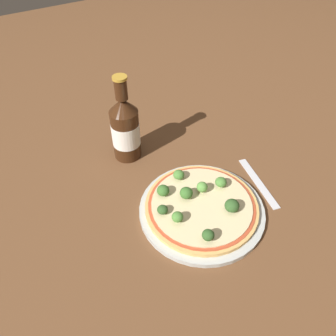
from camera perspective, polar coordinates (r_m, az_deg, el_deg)
The scene contains 14 objects.
ground_plane at distance 0.73m, azimuth 6.28°, elevation -8.05°, with size 3.00×3.00×0.00m, color brown.
plate at distance 0.73m, azimuth 5.91°, elevation -7.26°, with size 0.27×0.27×0.01m.
pizza at distance 0.72m, azimuth 5.62°, elevation -6.66°, with size 0.25×0.25×0.01m.
broccoli_floret_0 at distance 0.75m, azimuth 2.04°, elevation -1.10°, with size 0.03×0.03×0.02m.
broccoli_floret_1 at distance 0.65m, azimuth 7.01°, elevation -11.53°, with size 0.02×0.02×0.03m.
broccoli_floret_2 at distance 0.74m, azimuth 9.19°, elevation -2.45°, with size 0.03×0.03×0.02m.
broccoli_floret_3 at distance 0.71m, azimuth 3.19°, elevation -4.37°, with size 0.03×0.03×0.03m.
broccoli_floret_4 at distance 0.72m, azimuth 5.96°, elevation -3.31°, with size 0.02×0.02×0.03m.
broccoli_floret_5 at distance 0.72m, azimuth -0.86°, elevation -3.94°, with size 0.03×0.03×0.02m.
broccoli_floret_6 at distance 0.67m, azimuth 1.68°, elevation -8.56°, with size 0.02×0.02×0.03m.
broccoli_floret_7 at distance 0.70m, azimuth 11.08°, elevation -6.46°, with size 0.03×0.03×0.03m.
broccoli_floret_8 at distance 0.69m, azimuth -0.97°, elevation -7.28°, with size 0.02×0.02×0.02m.
beer_bottle at distance 0.81m, azimuth -7.45°, elevation 6.88°, with size 0.07×0.07×0.22m.
fork at distance 0.81m, azimuth 15.46°, elevation -2.43°, with size 0.06×0.17×0.00m.
Camera 1 is at (-0.31, -0.33, 0.57)m, focal length 35.00 mm.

